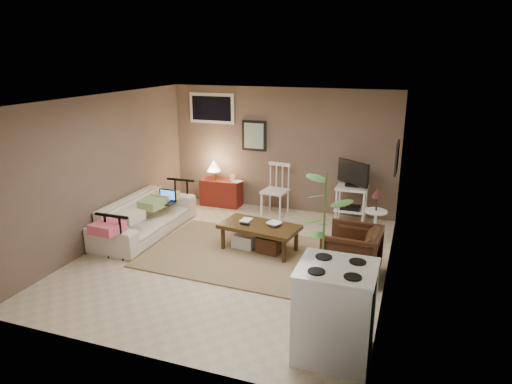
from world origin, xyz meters
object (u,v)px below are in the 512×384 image
at_px(tv_stand, 352,191).
at_px(red_console, 221,190).
at_px(spindle_chair, 275,191).
at_px(stove, 335,311).
at_px(sofa, 145,211).
at_px(coffee_table, 259,236).
at_px(potted_plant, 323,239).
at_px(armchair, 352,249).
at_px(side_table, 376,210).

bearing_deg(tv_stand, red_console, 176.16).
distance_m(spindle_chair, stove, 4.34).
distance_m(sofa, spindle_chair, 2.49).
bearing_deg(coffee_table, spindle_chair, 98.80).
relative_size(coffee_table, red_console, 1.38).
distance_m(coffee_table, stove, 2.72).
height_order(sofa, potted_plant, potted_plant).
relative_size(sofa, armchair, 2.80).
height_order(coffee_table, red_console, red_console).
bearing_deg(red_console, tv_stand, -3.84).
bearing_deg(armchair, potted_plant, -7.48).
bearing_deg(coffee_table, tv_stand, 55.16).
height_order(potted_plant, stove, potted_plant).
bearing_deg(red_console, potted_plant, -49.94).
xyz_separation_m(coffee_table, stove, (1.58, -2.20, 0.24)).
height_order(red_console, armchair, red_console).
height_order(sofa, stove, stove).
height_order(tv_stand, stove, tv_stand).
distance_m(red_console, tv_stand, 2.69).
distance_m(sofa, side_table, 3.87).
distance_m(sofa, potted_plant, 3.70).
relative_size(red_console, armchair, 1.22).
xyz_separation_m(tv_stand, stove, (0.40, -3.90, -0.12)).
relative_size(tv_stand, side_table, 1.23).
height_order(spindle_chair, armchair, spindle_chair).
height_order(tv_stand, side_table, tv_stand).
bearing_deg(side_table, armchair, -99.28).
bearing_deg(side_table, stove, -91.99).
bearing_deg(side_table, coffee_table, -151.96).
bearing_deg(spindle_chair, sofa, -136.79).
bearing_deg(stove, red_console, 126.99).
xyz_separation_m(coffee_table, potted_plant, (1.29, -1.42, 0.69)).
bearing_deg(coffee_table, armchair, -12.65).
relative_size(sofa, red_console, 2.29).
distance_m(tv_stand, armchair, 2.07).
distance_m(coffee_table, tv_stand, 2.10).
relative_size(sofa, stove, 2.13).
bearing_deg(tv_stand, side_table, -57.71).
distance_m(coffee_table, armchair, 1.53).
bearing_deg(stove, potted_plant, 110.87).
height_order(red_console, tv_stand, tv_stand).
distance_m(armchair, stove, 1.87).
bearing_deg(stove, side_table, 88.01).
xyz_separation_m(sofa, tv_stand, (3.26, 1.68, 0.20)).
relative_size(armchair, potted_plant, 0.43).
bearing_deg(armchair, side_table, 173.79).
bearing_deg(spindle_chair, stove, -64.76).
xyz_separation_m(red_console, stove, (3.07, -4.08, 0.18)).
distance_m(sofa, tv_stand, 3.67).
height_order(side_table, potted_plant, potted_plant).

